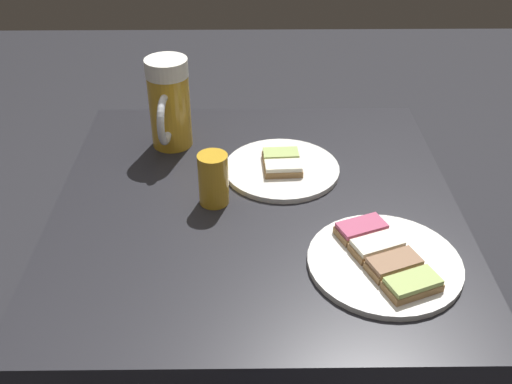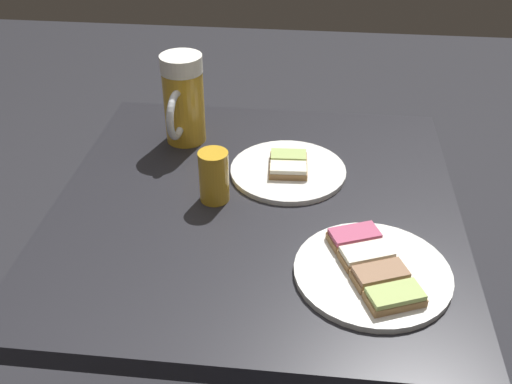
% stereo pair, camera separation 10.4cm
% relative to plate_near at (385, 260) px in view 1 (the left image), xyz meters
% --- Properties ---
extents(cafe_table, '(0.70, 0.73, 0.72)m').
position_rel_plate_near_xyz_m(cafe_table, '(0.19, -0.17, -0.17)').
color(cafe_table, black).
rests_on(cafe_table, ground_plane).
extents(plate_near, '(0.23, 0.23, 0.03)m').
position_rel_plate_near_xyz_m(plate_near, '(0.00, 0.00, 0.00)').
color(plate_near, white).
rests_on(plate_near, cafe_table).
extents(plate_far, '(0.22, 0.22, 0.03)m').
position_rel_plate_near_xyz_m(plate_far, '(0.14, -0.27, -0.00)').
color(plate_far, white).
rests_on(plate_far, cafe_table).
extents(beer_mug, '(0.08, 0.14, 0.18)m').
position_rel_plate_near_xyz_m(beer_mug, '(0.36, -0.37, 0.08)').
color(beer_mug, gold).
rests_on(beer_mug, cafe_table).
extents(beer_glass_small, '(0.05, 0.05, 0.09)m').
position_rel_plate_near_xyz_m(beer_glass_small, '(0.27, -0.17, 0.04)').
color(beer_glass_small, gold).
rests_on(beer_glass_small, cafe_table).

